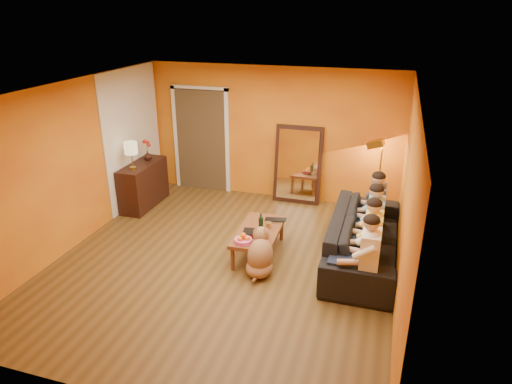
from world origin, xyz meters
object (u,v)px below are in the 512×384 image
(dog, at_px, (260,252))
(person_far_right, at_px, (377,208))
(person_mid_left, at_px, (372,239))
(vase, at_px, (148,156))
(wine_bottle, at_px, (261,223))
(sideboard, at_px, (144,185))
(tumbler, at_px, (268,225))
(laptop, at_px, (276,221))
(coffee_table, at_px, (259,242))
(floor_lamp, at_px, (379,180))
(mirror_frame, at_px, (298,165))
(table_lamp, at_px, (132,156))
(person_mid_right, at_px, (375,222))
(person_far_left, at_px, (369,258))
(sofa, at_px, (364,238))

(dog, bearing_deg, person_far_right, 59.63)
(dog, relative_size, person_mid_left, 0.58)
(vase, bearing_deg, wine_bottle, -28.32)
(sideboard, distance_m, wine_bottle, 2.98)
(wine_bottle, distance_m, tumbler, 0.21)
(laptop, distance_m, vase, 3.08)
(coffee_table, bearing_deg, vase, 150.15)
(wine_bottle, bearing_deg, person_mid_left, -3.15)
(person_mid_left, bearing_deg, floor_lamp, 90.82)
(sideboard, relative_size, person_mid_left, 0.97)
(floor_lamp, bearing_deg, dog, -109.59)
(mirror_frame, relative_size, coffee_table, 1.25)
(floor_lamp, bearing_deg, table_lamp, -154.62)
(sideboard, xyz_separation_m, tumbler, (2.79, -1.04, 0.04))
(sideboard, xyz_separation_m, table_lamp, (0.00, -0.30, 0.68))
(person_mid_right, relative_size, laptop, 3.52)
(table_lamp, distance_m, wine_bottle, 2.92)
(sideboard, xyz_separation_m, coffee_table, (2.67, -1.16, -0.21))
(person_far_right, bearing_deg, person_mid_right, -90.00)
(floor_lamp, bearing_deg, person_far_right, -77.14)
(person_far_left, height_order, vase, person_far_left)
(floor_lamp, height_order, dog, floor_lamp)
(person_mid_right, bearing_deg, table_lamp, 174.05)
(floor_lamp, relative_size, tumbler, 14.60)
(sofa, bearing_deg, person_far_right, -11.31)
(sideboard, xyz_separation_m, person_far_left, (4.37, -1.86, 0.18))
(dog, bearing_deg, person_mid_right, 46.94)
(sideboard, relative_size, vase, 6.85)
(sideboard, height_order, person_mid_left, person_mid_left)
(tumbler, bearing_deg, wine_bottle, -112.38)
(table_lamp, relative_size, person_far_left, 0.42)
(coffee_table, xyz_separation_m, laptop, (0.18, 0.35, 0.22))
(person_mid_left, bearing_deg, coffee_table, 175.26)
(person_mid_left, bearing_deg, vase, 160.40)
(sideboard, distance_m, person_mid_left, 4.56)
(sofa, distance_m, floor_lamp, 1.70)
(mirror_frame, bearing_deg, person_mid_left, -56.48)
(coffee_table, bearing_deg, sideboard, 154.50)
(table_lamp, bearing_deg, person_far_right, 1.24)
(person_mid_left, distance_m, person_far_right, 1.10)
(person_far_right, bearing_deg, mirror_frame, 140.86)
(person_far_right, bearing_deg, tumbler, -152.07)
(dog, distance_m, person_far_left, 1.55)
(floor_lamp, relative_size, person_far_left, 1.18)
(dog, relative_size, vase, 4.12)
(person_far_right, height_order, tumbler, person_far_right)
(person_far_left, distance_m, tumbler, 1.78)
(sideboard, distance_m, person_mid_right, 4.44)
(table_lamp, height_order, coffee_table, table_lamp)
(sideboard, height_order, tumbler, sideboard)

